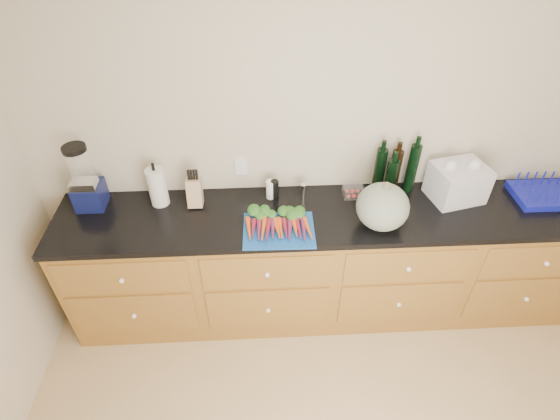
{
  "coord_description": "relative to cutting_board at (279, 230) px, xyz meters",
  "views": [
    {
      "loc": [
        -0.47,
        -0.85,
        2.78
      ],
      "look_at": [
        -0.36,
        1.2,
        1.06
      ],
      "focal_mm": 28.0,
      "sensor_mm": 36.0,
      "label": 1
    }
  ],
  "objects": [
    {
      "name": "tomato_box",
      "position": [
        0.53,
        0.33,
        0.03
      ],
      "size": [
        0.14,
        0.11,
        0.06
      ],
      "primitive_type": "cube",
      "color": "white",
      "rests_on": "countertop"
    },
    {
      "name": "cabinets",
      "position": [
        0.37,
        0.16,
        -0.5
      ],
      "size": [
        3.6,
        0.64,
        0.9
      ],
      "color": "brown",
      "rests_on": "ground"
    },
    {
      "name": "knife_block",
      "position": [
        -0.54,
        0.3,
        0.09
      ],
      "size": [
        0.1,
        0.1,
        0.19
      ],
      "primitive_type": "cube",
      "color": "tan",
      "rests_on": "countertop"
    },
    {
      "name": "grinder_pepper",
      "position": [
        -0.01,
        0.34,
        0.06
      ],
      "size": [
        0.05,
        0.05,
        0.14
      ],
      "primitive_type": "cylinder",
      "color": "black",
      "rests_on": "countertop"
    },
    {
      "name": "squash",
      "position": [
        0.64,
        0.03,
        0.14
      ],
      "size": [
        0.32,
        0.32,
        0.29
      ],
      "primitive_type": "ellipsoid",
      "color": "slate",
      "rests_on": "countertop"
    },
    {
      "name": "grocery_bag",
      "position": [
        1.21,
        0.28,
        0.12
      ],
      "size": [
        0.39,
        0.34,
        0.24
      ],
      "primitive_type": null,
      "rotation": [
        0.0,
        0.0,
        0.23
      ],
      "color": "white",
      "rests_on": "countertop"
    },
    {
      "name": "blender_appliance",
      "position": [
        -1.22,
        0.32,
        0.19
      ],
      "size": [
        0.18,
        0.18,
        0.45
      ],
      "color": "#0F1446",
      "rests_on": "countertop"
    },
    {
      "name": "grinder_salt",
      "position": [
        -0.04,
        0.34,
        0.06
      ],
      "size": [
        0.06,
        0.06,
        0.14
      ],
      "primitive_type": "cylinder",
      "color": "white",
      "rests_on": "countertop"
    },
    {
      "name": "carrots",
      "position": [
        0.0,
        0.03,
        0.03
      ],
      "size": [
        0.41,
        0.28,
        0.05
      ],
      "color": "#E2571A",
      "rests_on": "cutting_board"
    },
    {
      "name": "wall_back",
      "position": [
        0.37,
        0.48,
        0.35
      ],
      "size": [
        4.1,
        0.05,
        2.6
      ],
      "primitive_type": "cube",
      "color": "beige",
      "rests_on": "ground"
    },
    {
      "name": "canister_chrome",
      "position": [
        0.18,
        0.34,
        0.04
      ],
      "size": [
        0.04,
        0.04,
        0.1
      ],
      "primitive_type": "cylinder",
      "color": "white",
      "rests_on": "countertop"
    },
    {
      "name": "countertop",
      "position": [
        0.37,
        0.16,
        -0.03
      ],
      "size": [
        3.64,
        0.62,
        0.04
      ],
      "primitive_type": "cube",
      "color": "black",
      "rests_on": "cabinets"
    },
    {
      "name": "cutting_board",
      "position": [
        0.0,
        0.0,
        0.0
      ],
      "size": [
        0.45,
        0.34,
        0.01
      ],
      "primitive_type": "cube",
      "rotation": [
        0.0,
        0.0,
        -0.02
      ],
      "color": "#134FA7",
      "rests_on": "countertop"
    },
    {
      "name": "bottles",
      "position": [
        0.8,
        0.37,
        0.15
      ],
      "size": [
        0.29,
        0.15,
        0.35
      ],
      "color": "black",
      "rests_on": "countertop"
    },
    {
      "name": "dish_rack",
      "position": [
        1.8,
        0.24,
        0.03
      ],
      "size": [
        0.37,
        0.3,
        0.15
      ],
      "color": "#1218A0",
      "rests_on": "countertop"
    },
    {
      "name": "paper_towel",
      "position": [
        -0.78,
        0.32,
        0.13
      ],
      "size": [
        0.12,
        0.12,
        0.27
      ],
      "primitive_type": "cylinder",
      "color": "silver",
      "rests_on": "countertop"
    }
  ]
}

